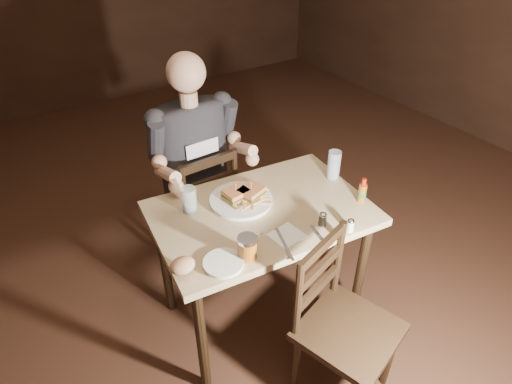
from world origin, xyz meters
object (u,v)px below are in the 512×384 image
main_table (261,225)px  chair_near (349,331)px  diner (196,140)px  hot_sauce (363,190)px  chair_far (198,206)px  dinner_plate (241,201)px  glass_right (334,165)px  glass_left (189,200)px  side_plate (223,264)px  syrup_dispenser (247,247)px

main_table → chair_near: chair_near is taller
main_table → diner: bearing=97.0°
hot_sauce → chair_far: bearing=123.2°
main_table → dinner_plate: size_ratio=3.63×
chair_far → chair_near: 1.22m
chair_far → dinner_plate: size_ratio=2.84×
glass_right → glass_left: bearing=168.7°
diner → side_plate: (-0.28, -0.78, -0.15)m
syrup_dispenser → side_plate: size_ratio=0.65×
diner → dinner_plate: diner is taller
hot_sauce → glass_right: bearing=84.0°
chair_far → diner: diner is taller
dinner_plate → main_table: bearing=-65.7°
chair_far → syrup_dispenser: size_ratio=8.01×
dinner_plate → syrup_dispenser: size_ratio=2.82×
diner → glass_left: 0.44m
diner → side_plate: bearing=-111.1°
chair_far → glass_right: glass_right is taller
chair_near → side_plate: bearing=121.0°
glass_left → hot_sauce: (0.76, -0.40, 0.00)m
chair_near → syrup_dispenser: syrup_dispenser is taller
glass_left → syrup_dispenser: 0.44m
hot_sauce → side_plate: 0.81m
chair_far → dinner_plate: (0.02, -0.50, 0.34)m
diner → syrup_dispenser: (-0.17, -0.80, -0.11)m
hot_sauce → syrup_dispenser: hot_sauce is taller
dinner_plate → glass_left: 0.26m
chair_far → glass_right: bearing=132.7°
hot_sauce → side_plate: hot_sauce is taller
diner → side_plate: diner is taller
main_table → syrup_dispenser: syrup_dispenser is taller
dinner_plate → syrup_dispenser: 0.40m
chair_near → glass_left: 0.96m
diner → glass_left: diner is taller
chair_far → diner: (0.00, -0.05, 0.49)m
chair_near → glass_left: glass_left is taller
chair_near → glass_left: bearing=97.9°
chair_far → main_table: bearing=94.9°
glass_right → hot_sauce: (-0.03, -0.25, -0.01)m
diner → chair_far: bearing=90.0°
chair_near → hot_sauce: 0.68m
chair_near → side_plate: 0.66m
diner → chair_near: bearing=-84.6°
dinner_plate → syrup_dispenser: bearing=-117.7°
dinner_plate → glass_right: glass_right is taller
glass_left → glass_right: glass_right is taller
chair_far → side_plate: (-0.28, -0.83, 0.34)m
dinner_plate → side_plate: 0.45m
chair_far → glass_left: (-0.23, -0.42, 0.40)m
diner → dinner_plate: 0.47m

